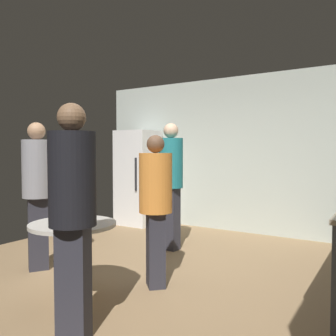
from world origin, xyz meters
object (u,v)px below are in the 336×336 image
beer_bottle_brown (67,218)px  plastic_cup_red (77,214)px  refrigerator (138,178)px  foreground_table (73,234)px  person_in_orange_shirt (156,199)px  person_in_black_shirt (73,203)px  beer_bottle_amber (62,215)px  person_in_gray_shirt (37,184)px  person_in_teal_shirt (171,176)px

beer_bottle_brown → plastic_cup_red: bearing=122.1°
refrigerator → plastic_cup_red: bearing=-63.0°
refrigerator → foreground_table: bearing=-62.8°
person_in_orange_shirt → person_in_black_shirt: size_ratio=0.90×
beer_bottle_amber → person_in_black_shirt: 0.76m
refrigerator → person_in_orange_shirt: 3.23m
beer_bottle_amber → person_in_gray_shirt: person_in_gray_shirt is taller
beer_bottle_amber → plastic_cup_red: 0.22m
beer_bottle_brown → person_in_gray_shirt: size_ratio=0.13×
foreground_table → person_in_gray_shirt: size_ratio=0.46×
foreground_table → person_in_teal_shirt: person_in_teal_shirt is taller
person_in_gray_shirt → refrigerator: bearing=136.0°
foreground_table → person_in_black_shirt: size_ratio=0.46×
foreground_table → person_in_black_shirt: bearing=-42.7°
foreground_table → beer_bottle_brown: 0.27m
plastic_cup_red → refrigerator: bearing=117.0°
plastic_cup_red → person_in_gray_shirt: 1.00m
refrigerator → beer_bottle_brown: refrigerator is taller
beer_bottle_brown → person_in_orange_shirt: size_ratio=0.15×
foreground_table → person_in_teal_shirt: size_ratio=0.44×
beer_bottle_amber → refrigerator: bearing=116.0°
plastic_cup_red → person_in_teal_shirt: (-0.06, 1.83, 0.27)m
person_in_orange_shirt → person_in_gray_shirt: bearing=-33.2°
refrigerator → person_in_black_shirt: 4.27m
person_in_teal_shirt → person_in_gray_shirt: bearing=-23.1°
refrigerator → person_in_black_shirt: size_ratio=1.03×
beer_bottle_brown → plastic_cup_red: beer_bottle_brown is taller
refrigerator → beer_bottle_amber: bearing=-64.0°
foreground_table → person_in_black_shirt: (0.55, -0.51, 0.39)m
person_in_black_shirt → person_in_gray_shirt: bearing=37.3°
beer_bottle_brown → plastic_cup_red: size_ratio=2.09×
foreground_table → beer_bottle_amber: beer_bottle_amber is taller
person_in_gray_shirt → beer_bottle_brown: bearing=7.2°
person_in_black_shirt → person_in_teal_shirt: bearing=-7.1°
refrigerator → plastic_cup_red: size_ratio=16.36×
refrigerator → foreground_table: (1.62, -3.16, -0.27)m
refrigerator → beer_bottle_brown: 3.74m
foreground_table → person_in_black_shirt: person_in_black_shirt is taller
beer_bottle_amber → person_in_gray_shirt: size_ratio=0.13×
plastic_cup_red → person_in_orange_shirt: person_in_orange_shirt is taller
person_in_black_shirt → person_in_orange_shirt: bearing=-18.3°
person_in_teal_shirt → person_in_black_shirt: size_ratio=1.03×
refrigerator → person_in_teal_shirt: (1.49, -1.20, 0.16)m
foreground_table → person_in_orange_shirt: size_ratio=0.51×
beer_bottle_amber → beer_bottle_brown: 0.17m
refrigerator → person_in_orange_shirt: size_ratio=1.15×
beer_bottle_amber → person_in_teal_shirt: 2.06m
refrigerator → person_in_teal_shirt: 1.92m
beer_bottle_brown → person_in_orange_shirt: 0.93m
refrigerator → foreground_table: 3.56m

